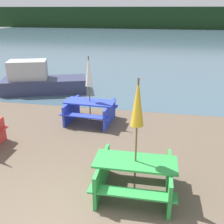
{
  "coord_description": "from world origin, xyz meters",
  "views": [
    {
      "loc": [
        1.72,
        -3.0,
        3.64
      ],
      "look_at": [
        0.4,
        3.92,
        0.85
      ],
      "focal_mm": 42.0,
      "sensor_mm": 36.0,
      "label": 1
    }
  ],
  "objects": [
    {
      "name": "umbrella_gold",
      "position": [
        1.33,
        1.55,
        1.99
      ],
      "size": [
        0.25,
        0.25,
        2.49
      ],
      "color": "brown",
      "rests_on": "ground_plane"
    },
    {
      "name": "picnic_table_blue",
      "position": [
        -0.57,
        5.01,
        0.45
      ],
      "size": [
        1.73,
        1.48,
        0.74
      ],
      "rotation": [
        0.0,
        0.0,
        -0.06
      ],
      "color": "blue",
      "rests_on": "ground_plane"
    },
    {
      "name": "umbrella_white",
      "position": [
        -0.57,
        5.01,
        1.74
      ],
      "size": [
        0.25,
        0.25,
        2.26
      ],
      "color": "brown",
      "rests_on": "ground_plane"
    },
    {
      "name": "boat",
      "position": [
        -3.75,
        7.94,
        0.53
      ],
      "size": [
        4.03,
        2.49,
        1.48
      ],
      "rotation": [
        0.0,
        0.0,
        0.32
      ],
      "color": "#333856",
      "rests_on": "water"
    },
    {
      "name": "far_treeline",
      "position": [
        0.0,
        51.29,
        2.0
      ],
      "size": [
        80.0,
        1.6,
        4.0
      ],
      "color": "#193319",
      "rests_on": "water"
    },
    {
      "name": "picnic_table_green",
      "position": [
        1.33,
        1.55,
        0.46
      ],
      "size": [
        1.69,
        1.4,
        0.78
      ],
      "rotation": [
        0.0,
        0.0,
        0.01
      ],
      "color": "green",
      "rests_on": "ground_plane"
    },
    {
      "name": "water",
      "position": [
        0.0,
        31.29,
        -0.0
      ],
      "size": [
        60.0,
        50.0,
        0.0
      ],
      "color": "#425B6B",
      "rests_on": "ground_plane"
    }
  ]
}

